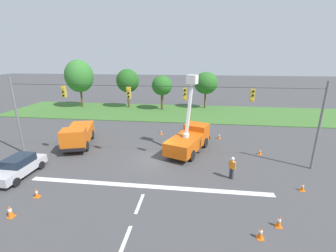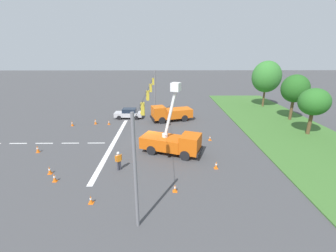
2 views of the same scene
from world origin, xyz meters
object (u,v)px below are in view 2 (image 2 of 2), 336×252
Objects in this scene: traffic_cone_near_bucket at (91,200)px; traffic_cone_foreground_right at (216,165)px; utility_truck_bucket_lift at (173,141)px; utility_truck_support_near at (170,113)px; road_worker at (119,160)px; traffic_cone_mid_right at (72,123)px; traffic_cone_far_right at (210,138)px; traffic_cone_lane_edge_b at (95,121)px; traffic_cone_far_left at (109,122)px; traffic_cone_centre_line at (54,178)px; tree_far_west at (267,77)px; sedan_silver at (129,113)px; traffic_cone_mid_left at (175,188)px; traffic_cone_lane_edge_a at (50,170)px; tree_west at (295,89)px; traffic_cone_foreground_left at (38,149)px; tree_centre at (314,102)px.

traffic_cone_foreground_right is at bearing 115.90° from traffic_cone_near_bucket.
utility_truck_bucket_lift is 1.11× the size of utility_truck_support_near.
road_worker is 2.81× the size of traffic_cone_near_bucket.
traffic_cone_mid_right is 19.41m from traffic_cone_far_right.
traffic_cone_lane_edge_b is 1.25× the size of traffic_cone_far_left.
traffic_cone_foreground_right is 13.80m from traffic_cone_centre_line.
traffic_cone_far_left is at bearing -68.59° from tree_far_west.
traffic_cone_near_bucket is at bearing 1.46° from sedan_silver.
traffic_cone_foreground_right is 0.99× the size of traffic_cone_centre_line.
traffic_cone_near_bucket reaches higher than traffic_cone_mid_left.
traffic_cone_lane_edge_b reaches higher than traffic_cone_lane_edge_a.
utility_truck_bucket_lift is 5.13m from traffic_cone_foreground_right.
traffic_cone_near_bucket is (19.60, -24.43, -4.53)m from tree_west.
traffic_cone_lane_edge_a is (13.15, 3.19, -0.01)m from traffic_cone_mid_right.
tree_west is 33.43m from traffic_cone_lane_edge_a.
utility_truck_bucket_lift is 14.77m from traffic_cone_lane_edge_b.
traffic_cone_foreground_right is 0.98× the size of traffic_cone_mid_right.
traffic_cone_mid_right is 14.96m from traffic_cone_centre_line.
road_worker is 15.49m from traffic_cone_mid_right.
tree_far_west is 1.29× the size of utility_truck_support_near.
traffic_cone_mid_right is 3.16m from traffic_cone_lane_edge_b.
tree_far_west is at bearing 130.22° from traffic_cone_lane_edge_a.
traffic_cone_lane_edge_b is at bearing 161.01° from traffic_cone_foreground_left.
traffic_cone_far_left is (3.18, -2.41, -0.47)m from sedan_silver.
traffic_cone_foreground_left is 8.76m from traffic_cone_mid_right.
traffic_cone_centre_line is at bearing -98.82° from traffic_cone_mid_left.
traffic_cone_lane_edge_a is 1.57m from traffic_cone_centre_line.
tree_west is at bearing 118.03° from traffic_cone_lane_edge_a.
traffic_cone_foreground_left is 5.54m from traffic_cone_lane_edge_a.
utility_truck_support_near is at bearing 161.65° from road_worker.
traffic_cone_near_bucket is 0.96× the size of traffic_cone_far_left.
traffic_cone_mid_right is (2.32, -14.01, -0.83)m from utility_truck_support_near.
utility_truck_bucket_lift is 4.14× the size of road_worker.
utility_truck_bucket_lift is 10.10× the size of traffic_cone_lane_edge_a.
traffic_cone_lane_edge_a is (16.89, -4.28, -0.43)m from sedan_silver.
utility_truck_support_near is 10.00× the size of traffic_cone_far_left.
utility_truck_support_near is (-6.19, -17.38, -3.02)m from tree_centre.
utility_truck_support_near is (8.73, -17.79, -4.42)m from tree_far_west.
traffic_cone_lane_edge_b is at bearing 103.50° from traffic_cone_mid_right.
tree_west is 33.17m from traffic_cone_centre_line.
traffic_cone_near_bucket is (1.30, -5.95, 0.00)m from traffic_cone_mid_left.
traffic_cone_mid_left is at bearing -0.16° from utility_truck_support_near.
traffic_cone_lane_edge_b is at bearing -112.52° from traffic_cone_far_right.
sedan_silver is (-12.90, -6.52, -0.58)m from utility_truck_bucket_lift.
traffic_cone_lane_edge_b reaches higher than traffic_cone_far_left.
traffic_cone_foreground_right is 10.92m from traffic_cone_near_bucket.
tree_west is 25.32m from sedan_silver.
utility_truck_support_near reaches higher than traffic_cone_foreground_left.
tree_far_west is 12.90× the size of traffic_cone_far_left.
utility_truck_bucket_lift is 6.81m from traffic_cone_mid_left.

